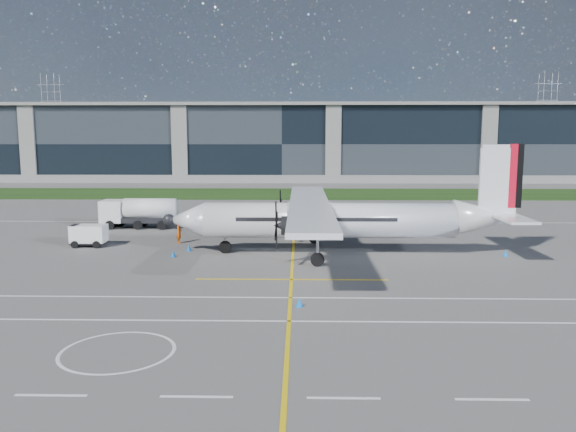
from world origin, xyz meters
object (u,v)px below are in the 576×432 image
(safety_cone_nose_port, at_px, (173,254))
(safety_cone_tail, at_px, (506,253))
(pylon_east, at_px, (546,119))
(fuel_tanker_truck, at_px, (134,213))
(pylon_west, at_px, (52,119))
(safety_cone_portwing, at_px, (299,302))
(safety_cone_nose_stbd, at_px, (189,248))
(ground_crew_person, at_px, (179,231))
(safety_cone_stbdwing, at_px, (299,224))
(turboprop_aircraft, at_px, (342,199))
(baggage_tug, at_px, (89,236))

(safety_cone_nose_port, bearing_deg, safety_cone_tail, 1.66)
(pylon_east, relative_size, fuel_tanker_truck, 3.88)
(pylon_west, xyz_separation_m, safety_cone_tail, (98.84, -148.73, -14.75))
(pylon_east, height_order, safety_cone_nose_port, pylon_east)
(fuel_tanker_truck, relative_size, safety_cone_portwing, 15.48)
(safety_cone_portwing, relative_size, safety_cone_nose_port, 1.00)
(fuel_tanker_truck, distance_m, safety_cone_nose_stbd, 13.54)
(ground_crew_person, bearing_deg, safety_cone_stbdwing, -51.32)
(turboprop_aircraft, distance_m, safety_cone_nose_stbd, 12.49)
(ground_crew_person, xyz_separation_m, safety_cone_stbdwing, (10.05, 9.24, -0.80))
(baggage_tug, relative_size, safety_cone_portwing, 5.84)
(fuel_tanker_truck, height_order, ground_crew_person, fuel_tanker_truck)
(fuel_tanker_truck, bearing_deg, safety_cone_tail, -21.95)
(fuel_tanker_truck, distance_m, safety_cone_tail, 34.04)
(pylon_east, bearing_deg, safety_cone_nose_stbd, -121.49)
(safety_cone_stbdwing, relative_size, safety_cone_portwing, 1.00)
(fuel_tanker_truck, bearing_deg, baggage_tug, -95.34)
(safety_cone_stbdwing, bearing_deg, fuel_tanker_truck, -175.55)
(safety_cone_portwing, bearing_deg, safety_cone_stbdwing, 90.02)
(safety_cone_stbdwing, relative_size, safety_cone_nose_port, 1.00)
(safety_cone_tail, bearing_deg, safety_cone_nose_port, -178.34)
(pylon_west, height_order, safety_cone_tail, pylon_west)
(pylon_east, bearing_deg, fuel_tanker_truck, -125.69)
(fuel_tanker_truck, bearing_deg, pylon_west, 116.32)
(pylon_east, height_order, safety_cone_stbdwing, pylon_east)
(pylon_east, xyz_separation_m, safety_cone_stbdwing, (-81.52, -134.76, -14.75))
(ground_crew_person, bearing_deg, safety_cone_portwing, -154.15)
(ground_crew_person, bearing_deg, turboprop_aircraft, -110.74)
(safety_cone_portwing, bearing_deg, safety_cone_tail, 39.96)
(safety_cone_stbdwing, bearing_deg, baggage_tug, -147.80)
(safety_cone_nose_stbd, bearing_deg, safety_cone_portwing, -59.13)
(baggage_tug, relative_size, safety_cone_stbdwing, 5.84)
(safety_cone_stbdwing, relative_size, safety_cone_tail, 1.00)
(pylon_west, relative_size, safety_cone_nose_stbd, 60.00)
(baggage_tug, bearing_deg, safety_cone_nose_stbd, -11.08)
(ground_crew_person, bearing_deg, pylon_west, 23.12)
(pylon_east, height_order, baggage_tug, pylon_east)
(turboprop_aircraft, xyz_separation_m, safety_cone_stbdwing, (-3.22, 13.25, -3.90))
(safety_cone_stbdwing, xyz_separation_m, safety_cone_nose_port, (-9.33, -14.69, 0.00))
(pylon_west, bearing_deg, safety_cone_nose_stbd, -63.04)
(pylon_west, relative_size, turboprop_aircraft, 1.08)
(safety_cone_nose_port, relative_size, safety_cone_nose_stbd, 1.00)
(pylon_east, bearing_deg, safety_cone_stbdwing, -121.17)
(pylon_west, distance_m, baggage_tug, 160.57)
(fuel_tanker_truck, height_order, safety_cone_nose_port, fuel_tanker_truck)
(pylon_west, relative_size, pylon_east, 1.00)
(ground_crew_person, height_order, safety_cone_tail, ground_crew_person)
(safety_cone_tail, bearing_deg, pylon_east, 66.02)
(fuel_tanker_truck, bearing_deg, pylon_east, 54.31)
(pylon_east, xyz_separation_m, safety_cone_tail, (-66.16, -148.73, -14.75))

